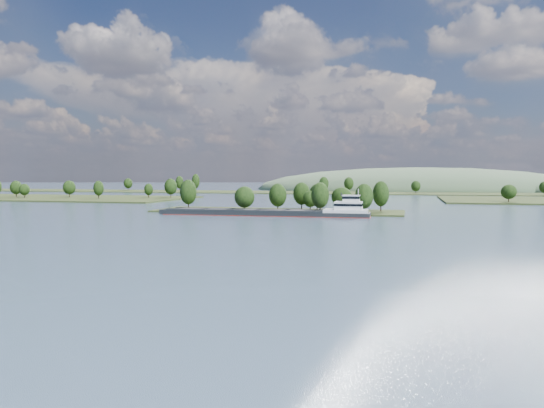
# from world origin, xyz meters

# --- Properties ---
(ground) EXTENTS (1800.00, 1800.00, 0.00)m
(ground) POSITION_xyz_m (0.00, 120.00, 0.00)
(ground) COLOR #3E536B
(ground) RESTS_ON ground
(tree_island) EXTENTS (100.00, 30.98, 13.59)m
(tree_island) POSITION_xyz_m (5.62, 179.01, 3.82)
(tree_island) COLOR #273216
(tree_island) RESTS_ON ground
(back_shoreline) EXTENTS (900.00, 60.00, 16.22)m
(back_shoreline) POSITION_xyz_m (9.98, 399.79, 0.77)
(back_shoreline) COLOR #273216
(back_shoreline) RESTS_ON ground
(hill_west) EXTENTS (320.00, 160.00, 44.00)m
(hill_west) POSITION_xyz_m (60.00, 500.00, 0.00)
(hill_west) COLOR #425A3E
(hill_west) RESTS_ON ground
(cargo_barge) EXTENTS (78.94, 11.55, 10.65)m
(cargo_barge) POSITION_xyz_m (4.80, 160.72, 1.34)
(cargo_barge) COLOR black
(cargo_barge) RESTS_ON ground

